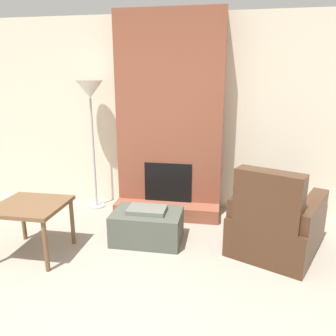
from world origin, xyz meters
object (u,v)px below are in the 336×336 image
object	(u,v)px
side_table	(31,211)
floor_lamp_left	(90,97)
armchair	(275,225)
ottoman	(147,226)

from	to	relation	value
side_table	floor_lamp_left	xyz separation A→B (m)	(0.13, 1.37, 1.07)
armchair	floor_lamp_left	bearing A→B (deg)	4.71
ottoman	armchair	bearing A→B (deg)	1.09
floor_lamp_left	side_table	bearing A→B (deg)	-95.59
side_table	floor_lamp_left	size ratio (longest dim) A/B	0.38
ottoman	floor_lamp_left	world-z (taller)	floor_lamp_left
ottoman	armchair	distance (m)	1.39
armchair	ottoman	bearing A→B (deg)	25.96
ottoman	armchair	xyz separation A→B (m)	(1.39, 0.03, 0.10)
armchair	floor_lamp_left	xyz separation A→B (m)	(-2.35, 0.86, 1.27)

